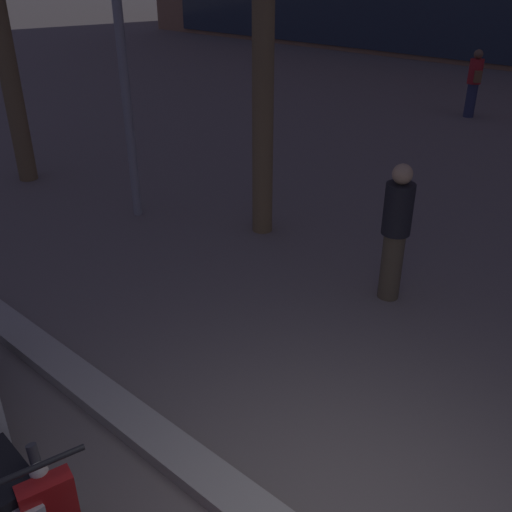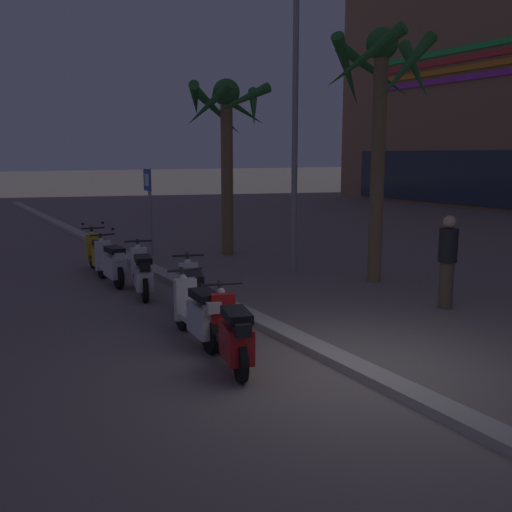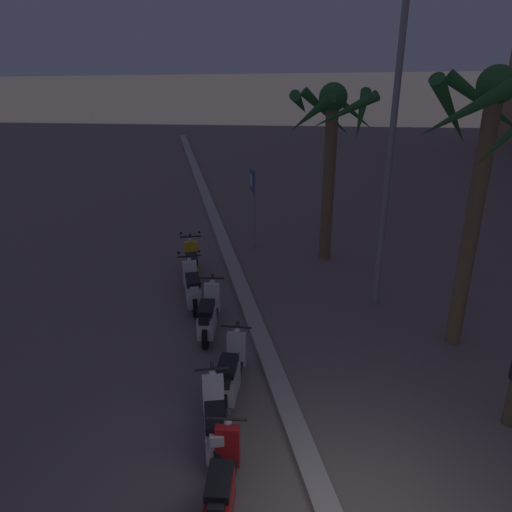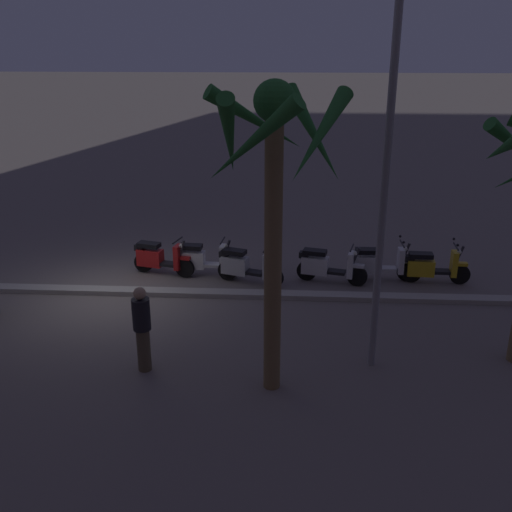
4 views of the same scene
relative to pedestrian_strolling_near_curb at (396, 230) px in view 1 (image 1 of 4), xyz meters
The scene contains 2 objects.
pedestrian_strolling_near_curb is the anchor object (origin of this frame).
pedestrian_window_shopping 9.70m from the pedestrian_strolling_near_curb, 108.06° to the left, with size 0.41×0.43×1.67m.
Camera 1 is at (1.24, -2.33, 3.80)m, focal length 40.85 mm.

